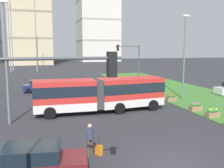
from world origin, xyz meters
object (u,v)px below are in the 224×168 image
object	(u,v)px
articulated_bus	(101,94)
flower_planter_3	(196,107)
car_maroon_sedan	(35,164)
traffic_light_near_left	(41,110)
car_navy_sedan	(41,86)
pedestrian_crossing	(90,137)
streetlight_left	(6,58)
streetlight_median	(184,54)
traffic_light_far_right	(132,60)
apartment_tower_centre	(97,2)
flower_planter_4	(171,98)
rolling_suitcase	(99,150)
flower_planter_2	(213,113)

from	to	relation	value
articulated_bus	flower_planter_3	bearing A→B (deg)	-15.71
car_maroon_sedan	traffic_light_near_left	world-z (taller)	traffic_light_near_left
flower_planter_3	car_navy_sedan	bearing A→B (deg)	131.87
car_maroon_sedan	pedestrian_crossing	distance (m)	3.43
articulated_bus	streetlight_left	bearing A→B (deg)	-165.93
car_navy_sedan	flower_planter_3	xyz separation A→B (m)	(13.50, -15.07, -0.33)
car_maroon_sedan	streetlight_median	bearing A→B (deg)	41.57
traffic_light_near_left	traffic_light_far_right	xyz separation A→B (m)	(12.21, 25.00, 0.34)
traffic_light_near_left	traffic_light_far_right	bearing A→B (deg)	63.97
streetlight_median	traffic_light_far_right	bearing A→B (deg)	113.80
traffic_light_near_left	articulated_bus	bearing A→B (deg)	69.77
traffic_light_far_right	streetlight_median	world-z (taller)	streetlight_median
traffic_light_near_left	flower_planter_3	bearing A→B (deg)	41.51
articulated_bus	car_maroon_sedan	world-z (taller)	articulated_bus
traffic_light_far_right	streetlight_left	world-z (taller)	streetlight_left
traffic_light_near_left	streetlight_median	distance (m)	23.37
streetlight_left	apartment_tower_centre	size ratio (longest dim) A/B	0.17
articulated_bus	streetlight_median	distance (m)	11.21
flower_planter_4	apartment_tower_centre	xyz separation A→B (m)	(13.57, 94.73, 26.81)
streetlight_median	rolling_suitcase	bearing A→B (deg)	-135.68
car_navy_sedan	flower_planter_2	world-z (taller)	car_navy_sedan
rolling_suitcase	traffic_light_near_left	xyz separation A→B (m)	(-2.92, -5.04, 3.58)
articulated_bus	flower_planter_3	size ratio (longest dim) A/B	10.87
articulated_bus	apartment_tower_centre	xyz separation A→B (m)	(21.92, 96.86, 25.59)
streetlight_median	apartment_tower_centre	bearing A→B (deg)	82.92
streetlight_left	streetlight_median	size ratio (longest dim) A/B	0.98
flower_planter_4	streetlight_left	distance (m)	17.10
articulated_bus	streetlight_left	distance (m)	8.55
pedestrian_crossing	rolling_suitcase	distance (m)	0.85
car_maroon_sedan	traffic_light_far_right	size ratio (longest dim) A/B	0.74
car_maroon_sedan	streetlight_left	world-z (taller)	streetlight_left
flower_planter_2	flower_planter_4	bearing A→B (deg)	90.00
articulated_bus	flower_planter_3	world-z (taller)	articulated_bus
pedestrian_crossing	streetlight_left	distance (m)	9.60
flower_planter_2	apartment_tower_centre	xyz separation A→B (m)	(13.57, 101.57, 26.81)
articulated_bus	traffic_light_far_right	world-z (taller)	traffic_light_far_right
traffic_light_near_left	streetlight_median	bearing A→B (deg)	48.17
car_maroon_sedan	pedestrian_crossing	xyz separation A→B (m)	(2.81, 1.96, 0.25)
car_maroon_sedan	streetlight_median	distance (m)	21.70
traffic_light_far_right	apartment_tower_centre	size ratio (longest dim) A/B	0.11
articulated_bus	rolling_suitcase	distance (m)	9.79
streetlight_left	apartment_tower_centre	distance (m)	105.46
car_navy_sedan	apartment_tower_centre	bearing A→B (deg)	72.16
apartment_tower_centre	rolling_suitcase	bearing A→B (deg)	-102.89
rolling_suitcase	flower_planter_4	world-z (taller)	rolling_suitcase
streetlight_median	flower_planter_4	bearing A→B (deg)	-156.67
articulated_bus	traffic_light_near_left	xyz separation A→B (m)	(-5.32, -14.44, 2.24)
car_navy_sedan	car_maroon_sedan	bearing A→B (deg)	-91.20
traffic_light_near_left	streetlight_left	world-z (taller)	streetlight_left
flower_planter_4	streetlight_median	distance (m)	5.13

